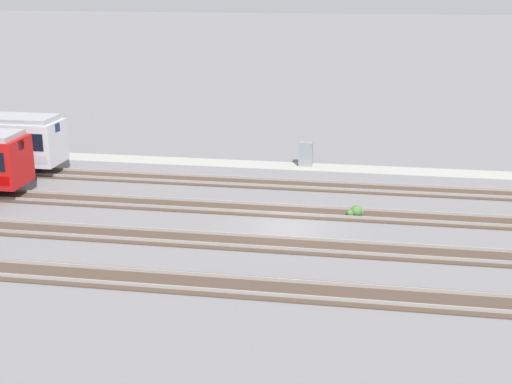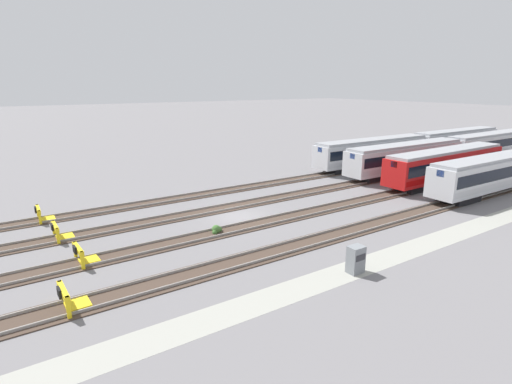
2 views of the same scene
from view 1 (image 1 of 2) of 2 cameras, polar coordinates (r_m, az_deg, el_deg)
The scene contains 8 objects.
ground_plane at distance 36.20m, azimuth 2.65°, elevation -2.86°, with size 400.00×400.00×0.00m, color slate.
service_walkway at distance 47.57m, azimuth 4.44°, elevation 2.02°, with size 54.00×2.00×0.01m, color #9E9E93.
rail_track_nearest at distance 43.26m, azimuth 3.88°, elevation 0.55°, with size 90.00×2.23×0.21m.
rail_track_near_inner at distance 38.52m, azimuth 3.11°, elevation -1.54°, with size 90.00×2.24×0.21m.
rail_track_middle at distance 33.86m, azimuth 2.13°, elevation -4.21°, with size 90.00×2.24×0.21m.
rail_track_far_inner at distance 29.31m, azimuth 0.83°, elevation -7.72°, with size 90.00×2.23×0.21m.
electrical_cabinet at distance 47.70m, azimuth 4.00°, elevation 3.06°, with size 0.90×0.73×1.60m.
weed_clump at distance 38.11m, azimuth 7.96°, elevation -1.59°, with size 0.92×0.70×0.64m.
Camera 1 is at (-4.04, 33.78, 12.36)m, focal length 50.00 mm.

